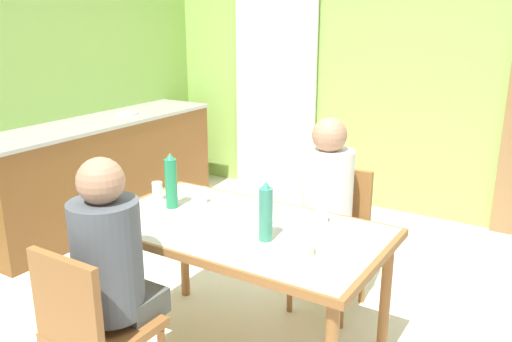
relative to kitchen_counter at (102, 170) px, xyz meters
name	(u,v)px	position (x,y,z in m)	size (l,w,h in m)	color
ground_plane	(228,333)	(1.95, -0.89, -0.45)	(6.53, 6.53, 0.00)	silver
wall_back	(385,66)	(1.95, 1.62, 0.87)	(4.76, 0.10, 2.65)	#93BE54
wall_left	(41,71)	(-0.33, -0.26, 0.87)	(0.10, 3.77, 2.65)	#90BE55
curtain_panel	(275,83)	(0.87, 1.52, 0.66)	(0.90, 0.03, 2.22)	white
kitchen_counter	(102,170)	(0.00, 0.00, 0.00)	(0.61, 2.34, 0.91)	brown
dining_table	(240,240)	(2.13, -1.01, 0.23)	(1.47, 0.82, 0.75)	#905C2E
chair_near_diner	(91,328)	(1.87, -1.78, 0.05)	(0.40, 0.40, 0.87)	#905C2E
chair_far_diner	(334,230)	(2.32, -0.25, 0.05)	(0.40, 0.40, 0.87)	#905C2E
person_near_diner	(110,255)	(1.87, -1.64, 0.33)	(0.30, 0.37, 0.77)	#4F554F
person_far_diner	(326,192)	(2.32, -0.39, 0.33)	(0.30, 0.37, 0.77)	silver
water_bottle_green_near	(266,213)	(2.33, -1.09, 0.44)	(0.07, 0.07, 0.29)	#38866D
water_bottle_green_far	(171,182)	(1.66, -0.99, 0.45)	(0.07, 0.07, 0.31)	#238151
serving_bowl_center	(295,248)	(2.52, -1.15, 0.33)	(0.17, 0.17, 0.06)	#F3E6C8
dinner_plate_near_left	(156,220)	(1.73, -1.19, 0.31)	(0.19, 0.19, 0.01)	white
dinner_plate_near_right	(259,218)	(2.16, -0.89, 0.31)	(0.19, 0.19, 0.01)	white
dinner_plate_far_center	(348,240)	(2.67, -0.91, 0.31)	(0.21, 0.21, 0.01)	white
dinner_plate_far_side	(214,235)	(2.10, -1.19, 0.31)	(0.22, 0.22, 0.01)	white
drinking_glass_by_near_diner	(202,196)	(1.76, -0.85, 0.35)	(0.06, 0.06, 0.09)	silver
drinking_glass_by_far_diner	(157,191)	(1.52, -0.94, 0.36)	(0.06, 0.06, 0.11)	silver
drinking_glass_spare_center	(322,214)	(2.46, -0.76, 0.35)	(0.06, 0.06, 0.09)	silver
cutlery_knife_near	(249,202)	(1.99, -0.70, 0.30)	(0.15, 0.02, 0.00)	silver
cutlery_fork_near	(209,214)	(1.90, -0.97, 0.30)	(0.15, 0.02, 0.00)	silver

